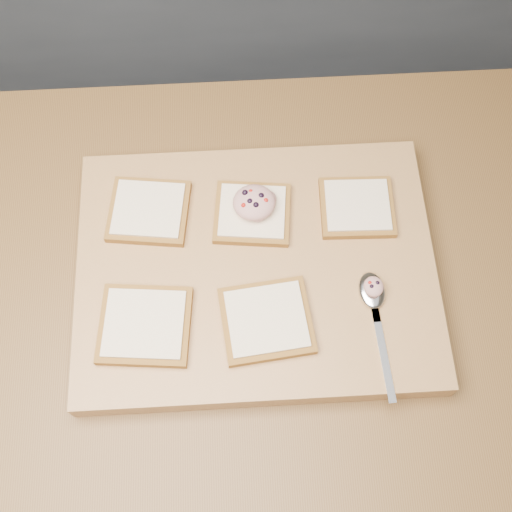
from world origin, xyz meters
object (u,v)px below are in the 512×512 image
Objects in this scene: cutting_board at (256,269)px; tuna_salad_dollop at (254,202)px; bread_far_center at (252,213)px; spoon at (374,299)px.

tuna_salad_dollop reaches higher than cutting_board.
bread_far_center reaches higher than spoon.
cutting_board is 0.10m from tuna_salad_dollop.
bread_far_center reaches higher than cutting_board.
tuna_salad_dollop reaches higher than bread_far_center.
cutting_board is 4.28× the size of bread_far_center.
cutting_board is at bearing -89.10° from bread_far_center.
cutting_board is at bearing -91.28° from tuna_salad_dollop.
tuna_salad_dollop is 0.33× the size of spoon.
spoon is (0.17, -0.15, -0.00)m from bread_far_center.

